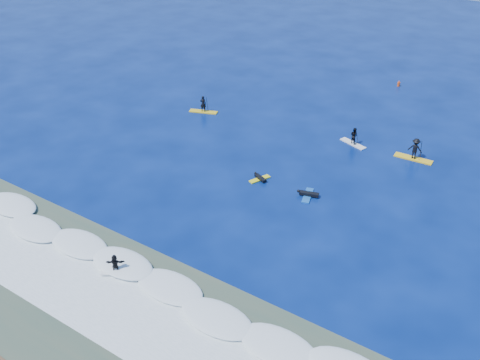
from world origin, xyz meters
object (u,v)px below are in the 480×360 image
Objects in this scene: prone_paddler_far at (308,194)px; marker_buoy at (399,84)px; prone_paddler_near at (260,178)px; sup_paddler_left at (203,106)px; sup_paddler_right at (415,150)px; sup_paddler_center at (354,137)px; wave_surfer at (115,265)px.

marker_buoy is at bearing -12.21° from prone_paddler_far.
marker_buoy is at bearing 18.00° from prone_paddler_near.
sup_paddler_left is 14.69m from prone_paddler_near.
sup_paddler_right is 1.74× the size of prone_paddler_near.
prone_paddler_near is (-9.55, -10.54, -0.78)m from sup_paddler_right.
prone_paddler_near is at bearing 73.22° from prone_paddler_far.
prone_paddler_far is (16.60, -8.34, -0.49)m from sup_paddler_left.
marker_buoy is (-1.41, 16.48, -0.39)m from sup_paddler_center.
marker_buoy is at bearing 31.21° from sup_paddler_left.
prone_paddler_near is at bearing -91.50° from sup_paddler_center.
prone_paddler_near is 0.85× the size of prone_paddler_far.
wave_surfer reaches higher than marker_buoy.
sup_paddler_center is 10.99m from prone_paddler_near.
wave_surfer is at bearing -162.54° from prone_paddler_near.
sup_paddler_left is 0.90× the size of sup_paddler_right.
prone_paddler_far is 3.06× the size of marker_buoy.
prone_paddler_near is 4.50m from prone_paddler_far.
prone_paddler_near is 15.20m from wave_surfer.
marker_buoy reaches higher than prone_paddler_far.
prone_paddler_near is (-3.93, -10.24, -0.58)m from sup_paddler_center.
prone_paddler_far is 16.27m from wave_surfer.
marker_buoy is (-1.98, 26.75, 0.17)m from prone_paddler_far.
prone_paddler_far is at bearing 32.19° from wave_surfer.
sup_paddler_right reaches higher than prone_paddler_near.
sup_paddler_left is 25.68m from wave_surfer.
sup_paddler_left reaches higher than marker_buoy.
wave_surfer is (10.54, -23.42, 0.15)m from sup_paddler_left.
sup_paddler_right is 1.79× the size of wave_surfer.
sup_paddler_right is 1.47× the size of prone_paddler_far.
prone_paddler_far reaches higher than prone_paddler_near.
wave_surfer is at bearing 141.65° from prone_paddler_far.
sup_paddler_left is 23.52m from marker_buoy.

